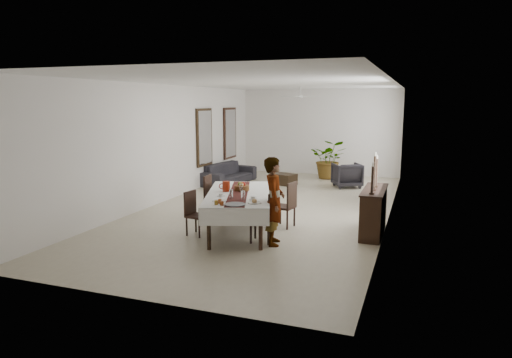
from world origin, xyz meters
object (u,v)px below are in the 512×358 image
object	(u,v)px
dining_table_top	(239,195)
sofa	(228,173)
red_pitcher	(226,186)
woman	(274,201)
sideboard_body	(374,212)

from	to	relation	value
dining_table_top	sofa	distance (m)	5.91
red_pitcher	sofa	xyz separation A→B (m)	(-2.22, 5.25, -0.61)
red_pitcher	woman	distance (m)	1.45
red_pitcher	sofa	distance (m)	5.73
woman	dining_table_top	bearing A→B (deg)	42.29
dining_table_top	woman	bearing A→B (deg)	-50.25
red_pitcher	woman	size ratio (longest dim) A/B	0.13
dining_table_top	sofa	world-z (taller)	dining_table_top
woman	sideboard_body	distance (m)	2.25
dining_table_top	red_pitcher	bearing A→B (deg)	149.04
sofa	sideboard_body	bearing A→B (deg)	-120.44
red_pitcher	sideboard_body	distance (m)	3.15
sideboard_body	sofa	world-z (taller)	sideboard_body
dining_table_top	red_pitcher	xyz separation A→B (m)	(-0.31, 0.07, 0.15)
dining_table_top	woman	xyz separation A→B (m)	(0.98, -0.60, 0.06)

